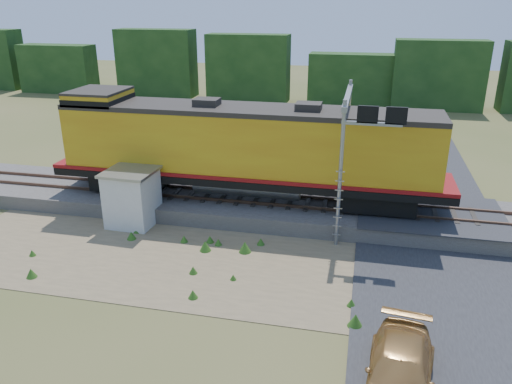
% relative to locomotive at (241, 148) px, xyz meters
% --- Properties ---
extents(ground, '(140.00, 140.00, 0.00)m').
position_rel_locomotive_xyz_m(ground, '(2.63, -6.00, -3.58)').
color(ground, '#475123').
rests_on(ground, ground).
extents(ballast, '(70.00, 5.00, 0.80)m').
position_rel_locomotive_xyz_m(ballast, '(2.63, -0.00, -3.18)').
color(ballast, slate).
rests_on(ballast, ground).
extents(rails, '(70.00, 1.54, 0.16)m').
position_rel_locomotive_xyz_m(rails, '(2.63, -0.00, -2.70)').
color(rails, brown).
rests_on(rails, ballast).
extents(dirt_shoulder, '(26.00, 8.00, 0.03)m').
position_rel_locomotive_xyz_m(dirt_shoulder, '(0.63, -5.50, -3.56)').
color(dirt_shoulder, '#8C7754').
rests_on(dirt_shoulder, ground).
extents(road, '(7.00, 66.00, 0.86)m').
position_rel_locomotive_xyz_m(road, '(9.63, -5.26, -3.49)').
color(road, '#38383A').
rests_on(road, ground).
extents(tree_line_north, '(130.00, 3.00, 6.50)m').
position_rel_locomotive_xyz_m(tree_line_north, '(2.63, 32.00, -0.51)').
color(tree_line_north, '#183814').
rests_on(tree_line_north, ground).
extents(weed_clumps, '(15.00, 6.20, 0.56)m').
position_rel_locomotive_xyz_m(weed_clumps, '(-0.87, -5.90, -3.58)').
color(weed_clumps, '#30601B').
rests_on(weed_clumps, ground).
extents(locomotive, '(20.57, 3.14, 5.31)m').
position_rel_locomotive_xyz_m(locomotive, '(0.00, 0.00, 0.00)').
color(locomotive, black).
rests_on(locomotive, rails).
extents(shed, '(2.50, 2.50, 2.85)m').
position_rel_locomotive_xyz_m(shed, '(-4.99, -2.63, -2.13)').
color(shed, silver).
rests_on(shed, ground).
extents(signal_gantry, '(2.69, 6.20, 6.78)m').
position_rel_locomotive_xyz_m(signal_gantry, '(5.56, -0.66, 1.53)').
color(signal_gantry, gray).
rests_on(signal_gantry, ground).
extents(car, '(2.43, 4.83, 1.35)m').
position_rel_locomotive_xyz_m(car, '(7.63, -11.81, -2.91)').
color(car, '#B48243').
rests_on(car, ground).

